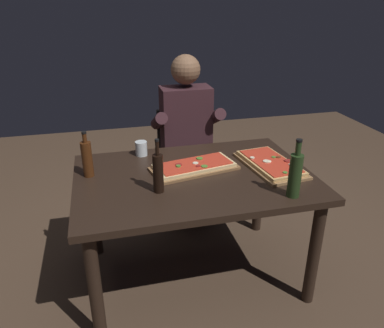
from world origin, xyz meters
name	(u,v)px	position (x,y,z in m)	size (l,w,h in m)	color
ground_plane	(194,273)	(0.00, 0.00, 0.00)	(6.40, 6.40, 0.00)	#4C3828
dining_table	(194,189)	(0.00, 0.00, 0.64)	(1.40, 0.96, 0.74)	black
pizza_rectangular_front	(194,167)	(0.02, 0.07, 0.76)	(0.56, 0.34, 0.05)	brown
pizza_rectangular_left	(270,164)	(0.49, 0.00, 0.76)	(0.33, 0.53, 0.05)	olive
wine_bottle_dark	(295,174)	(0.45, -0.38, 0.87)	(0.07, 0.07, 0.32)	#233819
oil_bottle_amber	(87,158)	(-0.61, 0.14, 0.85)	(0.06, 0.06, 0.28)	#47230F
vinegar_bottle_green	(158,172)	(-0.24, -0.15, 0.86)	(0.06, 0.06, 0.30)	black
tumbler_near_camera	(141,148)	(-0.27, 0.38, 0.79)	(0.08, 0.08, 0.10)	silver
diner_chair	(184,157)	(0.13, 0.86, 0.49)	(0.44, 0.44, 0.87)	black
seated_diner	(187,133)	(0.13, 0.74, 0.74)	(0.53, 0.41, 1.33)	#23232D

